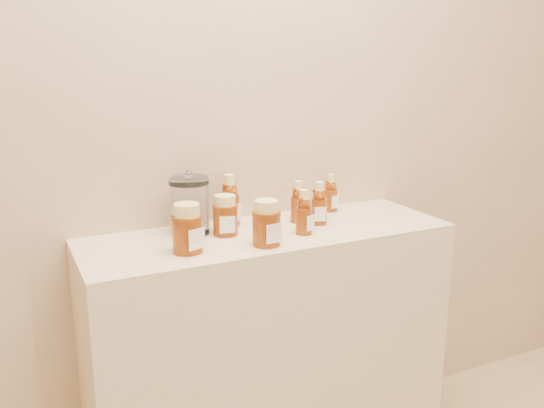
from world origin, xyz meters
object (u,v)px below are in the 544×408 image
display_table (269,357)px  bear_bottle_front_left (304,209)px  honey_jar_left (187,228)px  glass_canister (190,203)px  bear_bottle_back_left (230,197)px

display_table → bear_bottle_front_left: size_ratio=7.41×
display_table → honey_jar_left: bearing=-165.9°
bear_bottle_front_left → honey_jar_left: bearing=157.5°
display_table → glass_canister: 0.60m
bear_bottle_back_left → bear_bottle_front_left: (0.17, -0.19, -0.02)m
bear_bottle_back_left → honey_jar_left: bearing=-153.6°
display_table → glass_canister: size_ratio=6.04×
bear_bottle_front_left → glass_canister: size_ratio=0.81×
bear_bottle_back_left → glass_canister: (-0.15, -0.03, 0.00)m
bear_bottle_back_left → glass_canister: bearing=174.9°
bear_bottle_back_left → honey_jar_left: 0.29m
display_table → bear_bottle_back_left: (-0.08, 0.13, 0.55)m
display_table → bear_bottle_front_left: bear_bottle_front_left is taller
glass_canister → honey_jar_left: bearing=-110.5°
honey_jar_left → bear_bottle_front_left: bearing=-16.7°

